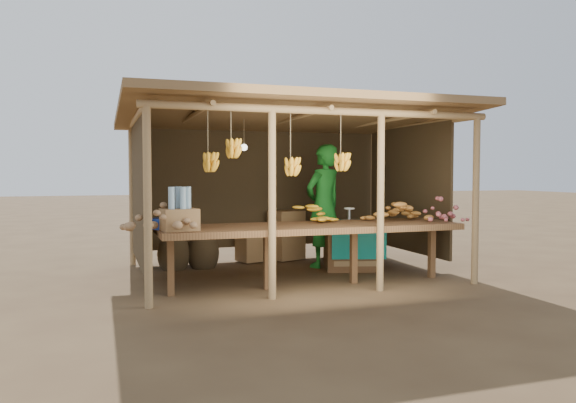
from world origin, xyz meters
name	(u,v)px	position (x,y,z in m)	size (l,w,h in m)	color
ground	(288,273)	(0.00, 0.00, 0.00)	(60.00, 60.00, 0.00)	brown
stall_structure	(283,141)	(-0.07, 0.01, 1.92)	(4.70, 3.50, 2.43)	#A17F53
counter	(312,229)	(0.00, -0.95, 0.74)	(3.90, 1.05, 0.80)	brown
potato_heap	(166,215)	(-1.87, -1.18, 0.98)	(0.94, 0.56, 0.36)	#9C7650
sweet_potato_heap	(397,208)	(1.31, -0.84, 0.98)	(0.88, 0.53, 0.35)	#B0722D
onion_heap	(443,209)	(1.81, -1.19, 0.98)	(0.68, 0.41, 0.35)	#AE5458
banana_pile	(310,209)	(0.10, -0.66, 0.97)	(0.65, 0.39, 0.35)	yellow
tomato_basin	(167,222)	(-1.83, -0.90, 0.88)	(0.37, 0.37, 0.19)	navy
bottle_box	(179,214)	(-1.72, -1.16, 0.99)	(0.44, 0.37, 0.51)	olive
vendor	(324,206)	(0.71, 0.37, 0.95)	(0.69, 0.46, 1.90)	#186F20
tarp_crate	(349,244)	(0.99, 0.03, 0.39)	(0.96, 0.89, 0.96)	brown
carton_stack	(276,239)	(0.18, 1.19, 0.36)	(1.17, 0.55, 0.81)	olive
burlap_sacks	(189,250)	(-1.31, 0.86, 0.29)	(0.94, 0.49, 0.67)	#42331E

